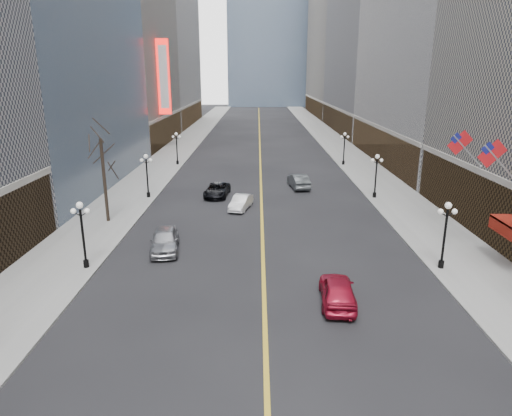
{
  "coord_description": "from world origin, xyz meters",
  "views": [
    {
      "loc": [
        -0.39,
        2.02,
        12.52
      ],
      "look_at": [
        -0.46,
        22.51,
        6.48
      ],
      "focal_mm": 32.0,
      "sensor_mm": 36.0,
      "label": 1
    }
  ],
  "objects_px": {
    "streetlamp_east_1": "(446,228)",
    "streetlamp_east_3": "(344,145)",
    "car_nb_mid": "(241,202)",
    "car_nb_far": "(217,190)",
    "streetlamp_west_2": "(147,171)",
    "car_sb_mid": "(338,290)",
    "streetlamp_west_1": "(82,228)",
    "streetlamp_east_2": "(376,171)",
    "car_sb_far": "(299,181)",
    "streetlamp_west_3": "(177,145)",
    "car_nb_near": "(165,240)"
  },
  "relations": [
    {
      "from": "streetlamp_east_1",
      "to": "streetlamp_east_3",
      "type": "bearing_deg",
      "value": 90.0
    },
    {
      "from": "car_nb_mid",
      "to": "car_nb_far",
      "type": "relative_size",
      "value": 0.83
    },
    {
      "from": "streetlamp_east_3",
      "to": "car_nb_near",
      "type": "bearing_deg",
      "value": -120.16
    },
    {
      "from": "streetlamp_west_3",
      "to": "car_nb_near",
      "type": "relative_size",
      "value": 0.92
    },
    {
      "from": "car_sb_far",
      "to": "streetlamp_east_2",
      "type": "bearing_deg",
      "value": 140.13
    },
    {
      "from": "streetlamp_east_2",
      "to": "car_nb_far",
      "type": "xyz_separation_m",
      "value": [
        -16.49,
        0.87,
        -2.21
      ]
    },
    {
      "from": "streetlamp_east_1",
      "to": "car_nb_far",
      "type": "distance_m",
      "value": 25.16
    },
    {
      "from": "car_nb_mid",
      "to": "car_nb_far",
      "type": "distance_m",
      "value": 5.48
    },
    {
      "from": "streetlamp_east_3",
      "to": "car_sb_far",
      "type": "relative_size",
      "value": 0.92
    },
    {
      "from": "streetlamp_east_2",
      "to": "streetlamp_west_2",
      "type": "relative_size",
      "value": 1.0
    },
    {
      "from": "streetlamp_east_2",
      "to": "streetlamp_west_1",
      "type": "relative_size",
      "value": 1.0
    },
    {
      "from": "car_nb_near",
      "to": "streetlamp_east_1",
      "type": "bearing_deg",
      "value": -18.06
    },
    {
      "from": "car_nb_near",
      "to": "car_nb_mid",
      "type": "bearing_deg",
      "value": 56.11
    },
    {
      "from": "streetlamp_east_1",
      "to": "streetlamp_west_1",
      "type": "xyz_separation_m",
      "value": [
        -23.6,
        0.0,
        0.0
      ]
    },
    {
      "from": "car_nb_near",
      "to": "car_nb_far",
      "type": "distance_m",
      "value": 15.76
    },
    {
      "from": "streetlamp_west_3",
      "to": "car_sb_mid",
      "type": "relative_size",
      "value": 0.96
    },
    {
      "from": "car_nb_far",
      "to": "streetlamp_west_2",
      "type": "bearing_deg",
      "value": -167.58
    },
    {
      "from": "streetlamp_east_3",
      "to": "streetlamp_west_1",
      "type": "distance_m",
      "value": 43.05
    },
    {
      "from": "streetlamp_west_1",
      "to": "streetlamp_west_2",
      "type": "bearing_deg",
      "value": 90.0
    },
    {
      "from": "streetlamp_east_2",
      "to": "streetlamp_west_1",
      "type": "xyz_separation_m",
      "value": [
        -23.6,
        -18.0,
        0.0
      ]
    },
    {
      "from": "streetlamp_west_3",
      "to": "car_sb_far",
      "type": "height_order",
      "value": "streetlamp_west_3"
    },
    {
      "from": "car_sb_far",
      "to": "streetlamp_west_1",
      "type": "bearing_deg",
      "value": 46.43
    },
    {
      "from": "streetlamp_east_1",
      "to": "streetlamp_east_3",
      "type": "xyz_separation_m",
      "value": [
        0.0,
        36.0,
        0.0
      ]
    },
    {
      "from": "streetlamp_east_1",
      "to": "car_nb_far",
      "type": "bearing_deg",
      "value": 131.16
    },
    {
      "from": "streetlamp_west_2",
      "to": "car_nb_near",
      "type": "xyz_separation_m",
      "value": [
        4.61,
        -14.69,
        -2.07
      ]
    },
    {
      "from": "streetlamp_east_2",
      "to": "car_sb_far",
      "type": "xyz_separation_m",
      "value": [
        -7.52,
        4.64,
        -2.09
      ]
    },
    {
      "from": "car_nb_near",
      "to": "streetlamp_west_1",
      "type": "bearing_deg",
      "value": -152.49
    },
    {
      "from": "streetlamp_east_2",
      "to": "streetlamp_west_2",
      "type": "distance_m",
      "value": 23.6
    },
    {
      "from": "car_nb_far",
      "to": "car_sb_far",
      "type": "height_order",
      "value": "car_sb_far"
    },
    {
      "from": "streetlamp_west_2",
      "to": "streetlamp_east_3",
      "type": "bearing_deg",
      "value": 37.33
    },
    {
      "from": "streetlamp_west_2",
      "to": "car_sb_mid",
      "type": "relative_size",
      "value": 0.96
    },
    {
      "from": "streetlamp_west_1",
      "to": "car_sb_far",
      "type": "relative_size",
      "value": 0.92
    },
    {
      "from": "streetlamp_east_2",
      "to": "car_sb_far",
      "type": "bearing_deg",
      "value": 148.33
    },
    {
      "from": "streetlamp_east_1",
      "to": "streetlamp_west_3",
      "type": "height_order",
      "value": "same"
    },
    {
      "from": "car_nb_mid",
      "to": "car_sb_far",
      "type": "height_order",
      "value": "car_sb_far"
    },
    {
      "from": "car_sb_mid",
      "to": "car_sb_far",
      "type": "height_order",
      "value": "car_sb_far"
    },
    {
      "from": "streetlamp_west_1",
      "to": "streetlamp_west_3",
      "type": "relative_size",
      "value": 1.0
    },
    {
      "from": "car_nb_far",
      "to": "car_nb_near",
      "type": "bearing_deg",
      "value": -93.69
    },
    {
      "from": "streetlamp_east_1",
      "to": "streetlamp_west_1",
      "type": "bearing_deg",
      "value": 180.0
    },
    {
      "from": "car_sb_far",
      "to": "car_nb_mid",
      "type": "bearing_deg",
      "value": 45.5
    },
    {
      "from": "streetlamp_east_2",
      "to": "car_sb_far",
      "type": "relative_size",
      "value": 0.92
    },
    {
      "from": "streetlamp_east_1",
      "to": "streetlamp_east_2",
      "type": "distance_m",
      "value": 18.0
    },
    {
      "from": "streetlamp_east_2",
      "to": "streetlamp_west_2",
      "type": "bearing_deg",
      "value": 180.0
    },
    {
      "from": "streetlamp_west_1",
      "to": "car_nb_far",
      "type": "height_order",
      "value": "streetlamp_west_1"
    },
    {
      "from": "streetlamp_west_3",
      "to": "car_nb_mid",
      "type": "bearing_deg",
      "value": -65.89
    },
    {
      "from": "car_nb_near",
      "to": "car_nb_far",
      "type": "bearing_deg",
      "value": 72.69
    },
    {
      "from": "streetlamp_east_2",
      "to": "streetlamp_west_3",
      "type": "bearing_deg",
      "value": 142.67
    },
    {
      "from": "streetlamp_east_3",
      "to": "car_sb_far",
      "type": "distance_m",
      "value": 15.47
    },
    {
      "from": "streetlamp_east_2",
      "to": "car_sb_mid",
      "type": "relative_size",
      "value": 0.96
    },
    {
      "from": "car_nb_mid",
      "to": "car_nb_far",
      "type": "bearing_deg",
      "value": 133.12
    }
  ]
}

